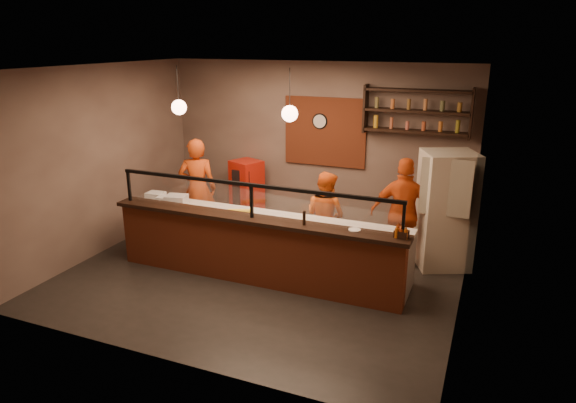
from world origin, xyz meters
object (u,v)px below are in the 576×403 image
at_px(cook_mid, 325,216).
at_px(fridge, 445,210).
at_px(pizza_dough, 292,220).
at_px(pepper_mill, 304,218).
at_px(wall_clock, 320,121).
at_px(red_cooler, 247,191).
at_px(cook_right, 404,214).
at_px(cook_left, 198,189).
at_px(condiment_caddy, 402,234).

bearing_deg(cook_mid, fridge, -145.72).
distance_m(pizza_dough, pepper_mill, 0.69).
bearing_deg(wall_clock, cook_mid, -66.90).
distance_m(wall_clock, pepper_mill, 3.01).
distance_m(fridge, red_cooler, 4.00).
bearing_deg(cook_right, wall_clock, -42.20).
distance_m(cook_right, pepper_mill, 1.89).
bearing_deg(red_cooler, fridge, 13.23).
height_order(wall_clock, cook_left, wall_clock).
bearing_deg(wall_clock, cook_right, -34.47).
bearing_deg(cook_left, cook_mid, 156.39).
relative_size(fridge, pizza_dough, 3.72).
xyz_separation_m(fridge, red_cooler, (-3.93, 0.69, -0.32)).
distance_m(condiment_caddy, pepper_mill, 1.37).
height_order(condiment_caddy, pepper_mill, pepper_mill).
relative_size(cook_left, pizza_dough, 3.67).
height_order(wall_clock, pizza_dough, wall_clock).
xyz_separation_m(red_cooler, condiment_caddy, (3.53, -2.41, 0.47)).
bearing_deg(red_cooler, condiment_caddy, -11.22).
bearing_deg(condiment_caddy, fridge, 76.95).
distance_m(wall_clock, condiment_caddy, 3.58).
relative_size(fridge, red_cooler, 1.50).
bearing_deg(pepper_mill, fridge, 44.92).
bearing_deg(cook_mid, red_cooler, -8.58).
bearing_deg(pepper_mill, cook_right, 51.49).
bearing_deg(cook_mid, cook_right, -152.45).
bearing_deg(pepper_mill, red_cooler, 131.27).
relative_size(cook_left, cook_mid, 1.24).
xyz_separation_m(cook_right, condiment_caddy, (0.21, -1.42, 0.20)).
relative_size(fridge, pepper_mill, 9.12).
bearing_deg(cook_left, pizza_dough, 136.37).
bearing_deg(red_cooler, pizza_dough, -24.78).
distance_m(wall_clock, cook_right, 2.59).
relative_size(condiment_caddy, pepper_mill, 0.85).
height_order(pizza_dough, pepper_mill, pepper_mill).
distance_m(wall_clock, fridge, 2.93).
relative_size(wall_clock, pepper_mill, 1.43).
relative_size(wall_clock, cook_mid, 0.20).
relative_size(red_cooler, pepper_mill, 6.07).
xyz_separation_m(cook_mid, cook_right, (1.27, 0.15, 0.15)).
bearing_deg(red_cooler, cook_left, -89.24).
bearing_deg(wall_clock, cook_left, -143.09).
relative_size(cook_left, condiment_caddy, 10.62).
distance_m(cook_left, cook_right, 3.78).
bearing_deg(cook_right, cook_left, -6.01).
xyz_separation_m(cook_left, red_cooler, (0.45, 1.10, -0.31)).
bearing_deg(wall_clock, condiment_caddy, -52.36).
bearing_deg(fridge, condiment_caddy, -127.05).
height_order(cook_right, pepper_mill, cook_right).
distance_m(cook_mid, pizza_dough, 0.87).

